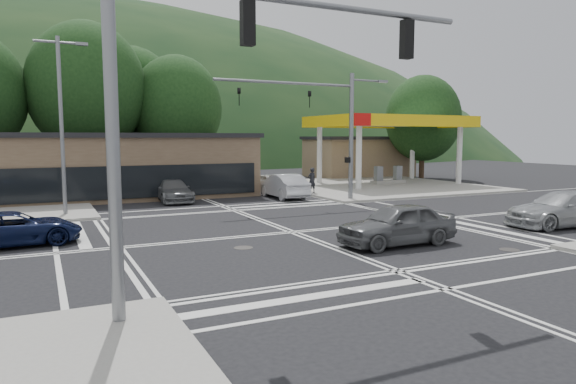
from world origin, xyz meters
name	(u,v)px	position (x,y,z in m)	size (l,w,h in m)	color
ground	(292,232)	(0.00, 0.00, 0.00)	(120.00, 120.00, 0.00)	black
sidewalk_ne	(375,186)	(15.00, 15.00, 0.07)	(16.00, 16.00, 0.15)	gray
gas_station_canopy	(389,125)	(16.99, 15.99, 5.04)	(12.32, 8.34, 5.75)	silver
convenience_store	(359,158)	(20.00, 25.00, 1.90)	(10.00, 6.00, 3.80)	#846B4F
commercial_row	(67,168)	(-8.00, 17.00, 2.00)	(24.00, 8.00, 4.00)	brown
hill_north	(93,157)	(0.00, 90.00, 0.00)	(252.00, 126.00, 140.00)	#173519
tree_n_b	(87,89)	(-6.00, 24.00, 7.79)	(9.00, 9.00, 12.98)	#382619
tree_n_c	(176,108)	(1.00, 24.00, 6.49)	(7.60, 7.60, 10.87)	#382619
tree_n_e	(132,102)	(-2.00, 28.00, 7.14)	(8.40, 8.40, 11.98)	#382619
tree_ne	(423,118)	(24.00, 20.00, 5.84)	(7.20, 7.20, 9.99)	#382619
streetlight_nw	(62,117)	(-8.44, 9.00, 5.05)	(2.50, 0.25, 9.00)	slate
signal_mast_ne	(334,120)	(6.95, 8.20, 5.07)	(11.65, 0.30, 8.00)	slate
signal_mast_sw	(197,87)	(-6.39, -8.20, 5.12)	(9.14, 0.28, 8.00)	slate
car_blue_west	(15,229)	(-10.51, 2.09, 0.64)	(2.13, 4.63, 1.29)	#0C1436
car_grey_center	(397,224)	(2.39, -4.03, 0.79)	(1.87, 4.66, 1.59)	#545659
car_silver_east	(563,209)	(11.71, -4.05, 0.79)	(2.22, 5.46, 1.58)	#989A9E
car_queue_a	(283,186)	(4.95, 11.34, 0.81)	(1.71, 4.90, 1.61)	silver
car_queue_b	(268,183)	(5.50, 15.22, 0.70)	(1.65, 4.10, 1.40)	silver
car_northbound	(173,190)	(-2.11, 12.71, 0.70)	(1.95, 4.79, 1.39)	slate
pedestrian	(312,180)	(7.50, 12.08, 1.03)	(0.64, 0.42, 1.76)	black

